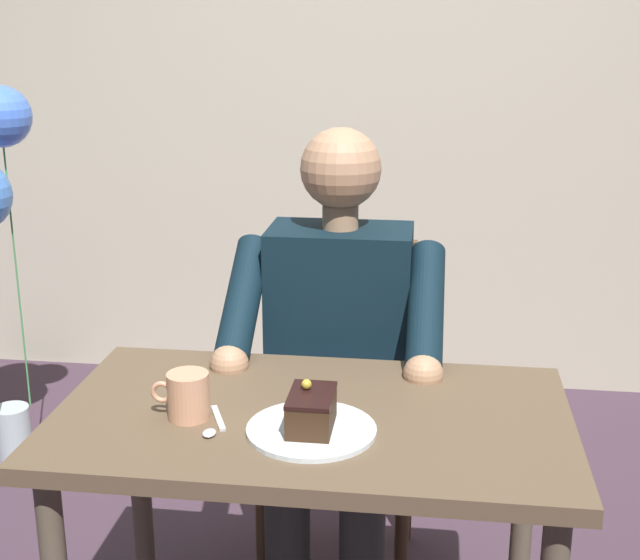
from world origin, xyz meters
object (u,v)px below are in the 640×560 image
(cake_slice, at_px, (311,410))
(dessert_spoon, at_px, (213,426))
(seated_person, at_px, (336,368))
(coffee_cup, at_px, (188,395))
(dining_table, at_px, (312,458))
(chair, at_px, (343,392))

(cake_slice, bearing_deg, dessert_spoon, 2.08)
(seated_person, bearing_deg, dessert_spoon, 71.11)
(coffee_cup, bearing_deg, seated_person, -116.32)
(seated_person, bearing_deg, cake_slice, 91.31)
(dining_table, height_order, seated_person, seated_person)
(coffee_cup, xyz_separation_m, dessert_spoon, (-0.06, 0.04, -0.05))
(chair, distance_m, cake_slice, 0.74)
(coffee_cup, bearing_deg, chair, -110.02)
(dining_table, relative_size, dessert_spoon, 7.41)
(chair, relative_size, cake_slice, 7.03)
(dining_table, height_order, cake_slice, cake_slice)
(seated_person, distance_m, cake_slice, 0.53)
(cake_slice, distance_m, dessert_spoon, 0.20)
(cake_slice, xyz_separation_m, dessert_spoon, (0.19, 0.01, -0.04))
(chair, relative_size, dessert_spoon, 6.51)
(dessert_spoon, bearing_deg, chair, -104.42)
(dining_table, xyz_separation_m, cake_slice, (-0.01, 0.09, 0.15))
(coffee_cup, relative_size, dessert_spoon, 0.84)
(chair, height_order, dessert_spoon, chair)
(dining_table, bearing_deg, chair, -90.00)
(seated_person, relative_size, coffee_cup, 10.51)
(dining_table, distance_m, cake_slice, 0.17)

